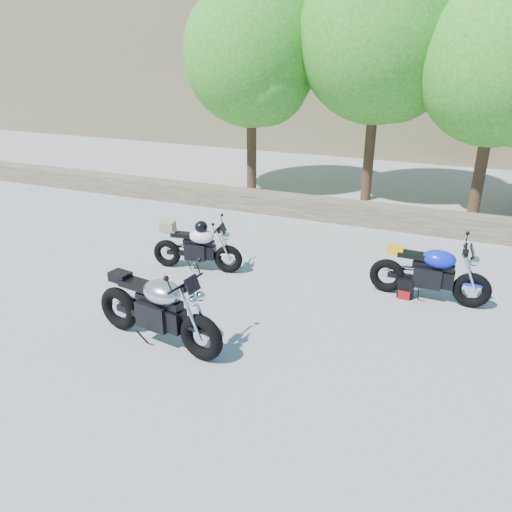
{
  "coord_description": "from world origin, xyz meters",
  "views": [
    {
      "loc": [
        3.13,
        -6.09,
        4.0
      ],
      "look_at": [
        0.2,
        1.0,
        0.75
      ],
      "focal_mm": 35.0,
      "sensor_mm": 36.0,
      "label": 1
    }
  ],
  "objects_px": {
    "white_bike": "(196,246)",
    "backpack": "(406,288)",
    "blue_bike": "(430,273)",
    "silver_bike": "(158,310)"
  },
  "relations": [
    {
      "from": "silver_bike",
      "to": "blue_bike",
      "type": "relative_size",
      "value": 1.13
    },
    {
      "from": "backpack",
      "to": "blue_bike",
      "type": "bearing_deg",
      "value": 13.98
    },
    {
      "from": "silver_bike",
      "to": "backpack",
      "type": "bearing_deg",
      "value": 51.42
    },
    {
      "from": "silver_bike",
      "to": "blue_bike",
      "type": "distance_m",
      "value": 4.52
    },
    {
      "from": "silver_bike",
      "to": "white_bike",
      "type": "relative_size",
      "value": 1.25
    },
    {
      "from": "silver_bike",
      "to": "white_bike",
      "type": "bearing_deg",
      "value": 115.75
    },
    {
      "from": "silver_bike",
      "to": "backpack",
      "type": "relative_size",
      "value": 6.44
    },
    {
      "from": "white_bike",
      "to": "backpack",
      "type": "bearing_deg",
      "value": -4.02
    },
    {
      "from": "silver_bike",
      "to": "backpack",
      "type": "xyz_separation_m",
      "value": [
        3.1,
        2.84,
        -0.38
      ]
    },
    {
      "from": "white_bike",
      "to": "backpack",
      "type": "xyz_separation_m",
      "value": [
        3.86,
        0.34,
        -0.32
      ]
    }
  ]
}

